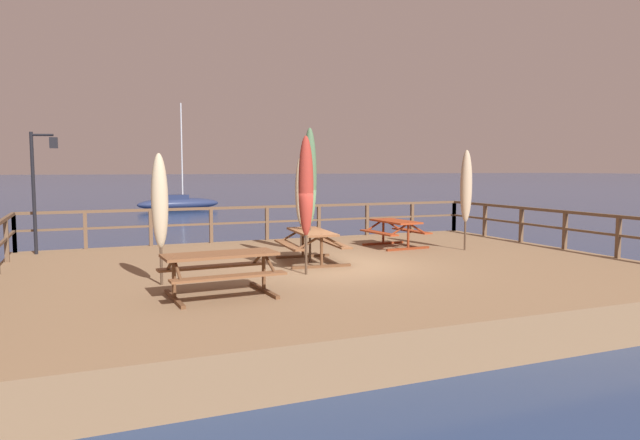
# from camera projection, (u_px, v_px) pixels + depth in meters

# --- Properties ---
(ground_plane) EXTENTS (600.00, 600.00, 0.00)m
(ground_plane) POSITION_uv_depth(u_px,v_px,m) (333.00, 298.00, 13.39)
(ground_plane) COLOR navy
(wooden_deck) EXTENTS (14.43, 10.65, 0.77)m
(wooden_deck) POSITION_uv_depth(u_px,v_px,m) (333.00, 282.00, 13.35)
(wooden_deck) COLOR #846647
(wooden_deck) RESTS_ON ground
(railing_waterside_far) EXTENTS (14.23, 0.10, 1.09)m
(railing_waterside_far) POSITION_uv_depth(u_px,v_px,m) (267.00, 217.00, 18.01)
(railing_waterside_far) COLOR brown
(railing_waterside_far) RESTS_ON wooden_deck
(railing_side_right) EXTENTS (0.10, 10.45, 1.09)m
(railing_side_right) POSITION_uv_depth(u_px,v_px,m) (565.00, 223.00, 15.94)
(railing_side_right) COLOR brown
(railing_side_right) RESTS_ON wooden_deck
(picnic_table_back_left) EXTENTS (1.57, 2.06, 0.78)m
(picnic_table_back_left) POSITION_uv_depth(u_px,v_px,m) (312.00, 239.00, 13.76)
(picnic_table_back_left) COLOR brown
(picnic_table_back_left) RESTS_ON wooden_deck
(picnic_table_front_left) EXTENTS (1.50, 1.73, 0.78)m
(picnic_table_front_left) POSITION_uv_depth(u_px,v_px,m) (395.00, 228.00, 16.45)
(picnic_table_front_left) COLOR #993819
(picnic_table_front_left) RESTS_ON wooden_deck
(picnic_table_mid_centre) EXTENTS (2.06, 1.51, 0.78)m
(picnic_table_mid_centre) POSITION_uv_depth(u_px,v_px,m) (220.00, 265.00, 10.10)
(picnic_table_mid_centre) COLOR brown
(picnic_table_mid_centre) RESTS_ON wooden_deck
(patio_umbrella_tall_back_right) EXTENTS (0.32, 0.32, 3.22)m
(patio_umbrella_tall_back_right) POSITION_uv_depth(u_px,v_px,m) (310.00, 177.00, 13.68)
(patio_umbrella_tall_back_right) COLOR #4C3828
(patio_umbrella_tall_back_right) RESTS_ON wooden_deck
(patio_umbrella_short_mid) EXTENTS (0.32, 0.32, 2.94)m
(patio_umbrella_short_mid) POSITION_uv_depth(u_px,v_px,m) (306.00, 187.00, 12.06)
(patio_umbrella_short_mid) COLOR #4C3828
(patio_umbrella_short_mid) RESTS_ON wooden_deck
(patio_umbrella_tall_front) EXTENTS (0.32, 0.32, 2.55)m
(patio_umbrella_tall_front) POSITION_uv_depth(u_px,v_px,m) (160.00, 202.00, 10.97)
(patio_umbrella_tall_front) COLOR #4C3828
(patio_umbrella_tall_front) RESTS_ON wooden_deck
(patio_umbrella_short_back) EXTENTS (0.32, 0.32, 2.58)m
(patio_umbrella_short_back) POSITION_uv_depth(u_px,v_px,m) (301.00, 191.00, 15.57)
(patio_umbrella_short_back) COLOR #4C3828
(patio_umbrella_short_back) RESTS_ON wooden_deck
(patio_umbrella_short_front) EXTENTS (0.32, 0.32, 2.76)m
(patio_umbrella_short_front) POSITION_uv_depth(u_px,v_px,m) (466.00, 187.00, 15.72)
(patio_umbrella_short_front) COLOR #4C3828
(patio_umbrella_short_front) RESTS_ON wooden_deck
(lamp_post_hooked) EXTENTS (0.67, 0.30, 3.20)m
(lamp_post_hooked) POSITION_uv_depth(u_px,v_px,m) (41.00, 174.00, 14.93)
(lamp_post_hooked) COLOR black
(lamp_post_hooked) RESTS_ON wooden_deck
(sailboat_distant) EXTENTS (6.18, 2.51, 7.72)m
(sailboat_distant) POSITION_uv_depth(u_px,v_px,m) (179.00, 203.00, 41.68)
(sailboat_distant) COLOR navy
(sailboat_distant) RESTS_ON ground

